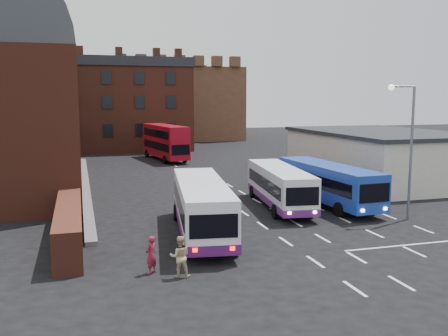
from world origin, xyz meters
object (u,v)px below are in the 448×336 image
object	(u,v)px
street_lamp	(407,139)
bus_white_inbound	(280,184)
bus_blue	(328,181)
bus_red_double	(165,142)
pedestrian_red	(151,255)
pedestrian_beige	(180,256)
bus_white_outbound	(201,204)

from	to	relation	value
street_lamp	bus_white_inbound	bearing A→B (deg)	137.58
bus_blue	bus_red_double	bearing A→B (deg)	-80.28
street_lamp	pedestrian_red	size ratio (longest dim) A/B	5.00
bus_blue	pedestrian_beige	distance (m)	15.83
bus_red_double	pedestrian_red	xyz separation A→B (m)	(-6.83, -36.64, -1.34)
pedestrian_red	bus_white_inbound	bearing A→B (deg)	-178.01
bus_white_outbound	pedestrian_red	xyz separation A→B (m)	(-3.32, -5.04, -0.86)
bus_blue	pedestrian_red	world-z (taller)	bus_blue
bus_red_double	bus_white_inbound	bearing A→B (deg)	87.07
bus_white_outbound	bus_white_inbound	size ratio (longest dim) A/B	1.08
bus_white_inbound	pedestrian_beige	distance (m)	13.79
bus_white_inbound	bus_red_double	world-z (taller)	bus_red_double
bus_blue	pedestrian_red	distance (m)	16.21
bus_white_inbound	pedestrian_beige	bearing A→B (deg)	58.31
street_lamp	pedestrian_red	xyz separation A→B (m)	(-15.32, -4.88, -3.91)
pedestrian_beige	pedestrian_red	bearing A→B (deg)	-23.44
bus_white_inbound	bus_red_double	distance (m)	26.79
bus_white_outbound	bus_blue	distance (m)	10.72
bus_white_outbound	pedestrian_red	bearing A→B (deg)	-115.31
street_lamp	pedestrian_beige	world-z (taller)	street_lamp
bus_blue	street_lamp	bearing A→B (deg)	112.88
pedestrian_red	bus_blue	bearing A→B (deg)	172.76
bus_red_double	street_lamp	xyz separation A→B (m)	(8.50, -31.76, 2.57)
bus_white_inbound	pedestrian_beige	xyz separation A→B (m)	(-8.67, -10.70, -0.69)
bus_white_outbound	street_lamp	world-z (taller)	street_lamp
pedestrian_red	pedestrian_beige	size ratio (longest dim) A/B	0.93
pedestrian_red	pedestrian_beige	world-z (taller)	pedestrian_beige
bus_blue	pedestrian_red	size ratio (longest dim) A/B	6.42
bus_blue	street_lamp	xyz separation A→B (m)	(2.34, -4.78, 3.09)
bus_blue	street_lamp	distance (m)	6.16
bus_white_outbound	pedestrian_beige	xyz separation A→B (m)	(-2.28, -5.73, -0.80)
bus_white_outbound	pedestrian_beige	size ratio (longest dim) A/B	6.24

